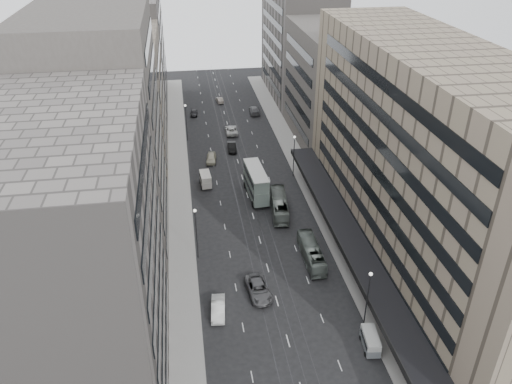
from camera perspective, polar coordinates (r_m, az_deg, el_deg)
ground at (r=66.15m, az=2.57°, el=-12.91°), size 220.00×220.00×0.00m
sidewalk_right at (r=98.68m, az=5.23°, el=2.65°), size 4.00×125.00×0.15m
sidewalk_left at (r=96.13m, az=-8.81°, el=1.64°), size 4.00×125.00×0.15m
department_store at (r=70.64m, az=18.91°, el=3.05°), size 19.20×60.00×30.00m
building_right_mid at (r=109.57m, az=8.67°, el=11.99°), size 15.00×28.00×24.00m
building_right_far at (r=136.95m, az=5.05°, el=16.63°), size 15.00×32.00×28.00m
building_left_a at (r=50.78m, az=-19.93°, el=-8.27°), size 15.00×28.00×30.00m
building_left_b at (r=73.01m, az=-17.03°, el=6.02°), size 15.00×26.00×34.00m
building_left_c at (r=99.63m, az=-15.00°, el=9.81°), size 15.00×28.00×25.00m
building_left_d at (r=130.76m, az=-13.98°, el=15.27°), size 15.00×38.00×28.00m
lamp_right_near at (r=61.48m, az=12.68°, el=-11.23°), size 0.44×0.44×8.32m
lamp_right_far at (r=93.74m, az=4.36°, el=4.67°), size 0.44×0.44×8.32m
lamp_left_near at (r=71.54m, az=-6.87°, el=-4.10°), size 0.44×0.44×8.32m
lamp_left_far at (r=109.96m, az=-8.00°, el=8.34°), size 0.44×0.44×8.32m
bus_near at (r=73.18m, az=6.35°, el=-6.90°), size 2.36×9.62×2.67m
bus_far at (r=83.75m, az=2.68°, el=-1.47°), size 3.61×10.57×2.88m
double_decker at (r=87.61m, az=0.01°, el=1.14°), size 3.47×9.85×5.31m
vw_microbus at (r=61.75m, az=12.95°, el=-16.22°), size 2.10×3.98×2.06m
panel_van at (r=92.17m, az=-5.79°, el=1.48°), size 2.19×4.11×2.52m
sedan_1 at (r=64.79m, az=-4.35°, el=-13.12°), size 2.16×5.01×1.60m
sedan_2 at (r=67.29m, az=0.27°, el=-11.03°), size 3.40×6.34×1.69m
sedan_4 at (r=101.40m, az=-5.13°, el=3.91°), size 2.51×4.99×1.63m
sedan_5 at (r=105.96m, az=-2.77°, el=5.17°), size 1.90×4.91×1.59m
sedan_6 at (r=114.45m, az=-2.84°, el=7.09°), size 2.65×5.75×1.60m
sedan_7 at (r=126.10m, az=-0.19°, el=9.34°), size 2.74×6.03×1.71m
sedan_8 at (r=125.86m, az=-7.11°, el=8.99°), size 1.98×4.18×1.38m
sedan_9 at (r=134.09m, az=-4.18°, el=10.44°), size 1.90×4.17×1.33m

